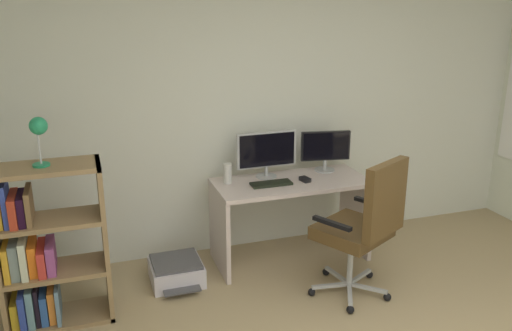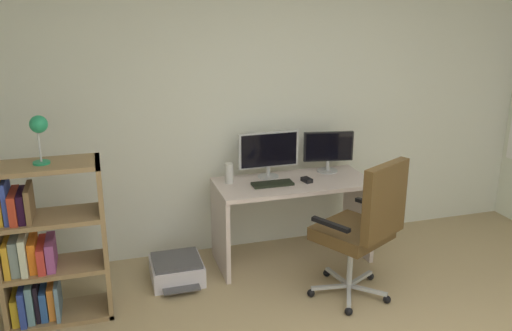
% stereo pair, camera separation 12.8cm
% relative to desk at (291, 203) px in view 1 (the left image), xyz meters
% --- Properties ---
extents(wall_back, '(5.20, 0.10, 2.77)m').
position_rel_desk_xyz_m(wall_back, '(-0.12, 0.45, 0.86)').
color(wall_back, silver).
rests_on(wall_back, ground).
extents(desk, '(1.31, 0.58, 0.72)m').
position_rel_desk_xyz_m(desk, '(0.00, 0.00, 0.00)').
color(desk, beige).
rests_on(desk, ground).
extents(monitor_main, '(0.53, 0.18, 0.40)m').
position_rel_desk_xyz_m(monitor_main, '(-0.17, 0.16, 0.43)').
color(monitor_main, '#B2B5B7').
rests_on(monitor_main, desk).
extents(monitor_secondary, '(0.44, 0.18, 0.36)m').
position_rel_desk_xyz_m(monitor_secondary, '(0.38, 0.16, 0.41)').
color(monitor_secondary, '#B2B5B7').
rests_on(monitor_secondary, desk).
extents(keyboard, '(0.34, 0.13, 0.02)m').
position_rel_desk_xyz_m(keyboard, '(-0.20, -0.05, 0.21)').
color(keyboard, black).
rests_on(keyboard, desk).
extents(computer_mouse, '(0.08, 0.11, 0.03)m').
position_rel_desk_xyz_m(computer_mouse, '(0.10, -0.05, 0.22)').
color(computer_mouse, black).
rests_on(computer_mouse, desk).
extents(desktop_speaker, '(0.07, 0.07, 0.17)m').
position_rel_desk_xyz_m(desktop_speaker, '(-0.53, 0.11, 0.28)').
color(desktop_speaker, silver).
rests_on(desktop_speaker, desk).
extents(office_chair, '(0.67, 0.69, 1.11)m').
position_rel_desk_xyz_m(office_chair, '(0.27, -0.77, 0.10)').
color(office_chair, '#B7BABC').
rests_on(office_chair, ground).
extents(bookshelf, '(0.71, 0.34, 1.15)m').
position_rel_desk_xyz_m(bookshelf, '(-1.98, -0.35, 0.00)').
color(bookshelf, '#96774F').
rests_on(bookshelf, ground).
extents(desk_lamp, '(0.12, 0.12, 0.32)m').
position_rel_desk_xyz_m(desk_lamp, '(-1.90, -0.35, 0.86)').
color(desk_lamp, '#259C65').
rests_on(desk_lamp, bookshelf).
extents(printer, '(0.41, 0.48, 0.19)m').
position_rel_desk_xyz_m(printer, '(-1.02, -0.09, -0.43)').
color(printer, silver).
rests_on(printer, ground).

